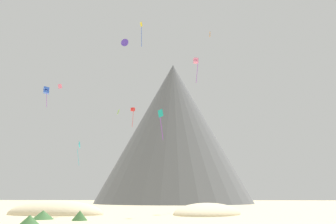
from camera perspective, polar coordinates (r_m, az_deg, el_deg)
The scene contains 16 objects.
dune_foreground_right at distance 51.66m, azimuth -18.56°, elevation -16.13°, with size 14.04×8.09×3.86m, color beige.
dune_midground at distance 50.12m, azimuth 6.68°, elevation -16.83°, with size 13.60×9.14×3.17m, color beige.
bush_mid_center at distance 41.51m, azimuth -20.39°, elevation -15.99°, with size 2.46×2.46×0.97m, color #386633.
bush_ridge_crest at distance 38.45m, azimuth -14.70°, elevation -16.57°, with size 1.68×1.68×1.03m, color #386633.
bush_low_patch at distance 30.02m, azimuth -22.41°, elevation -16.80°, with size 2.26×2.26×1.06m, color #386633.
rock_massif at distance 126.30m, azimuth 0.46°, elevation -4.66°, with size 71.84×71.84×53.13m.
kite_indigo_high at distance 82.46m, azimuth -7.31°, elevation 11.56°, with size 1.90×0.59×1.89m.
kite_yellow_high at distance 66.15m, azimuth -4.54°, elevation 13.80°, with size 0.63×0.95×5.12m.
kite_rainbow_high at distance 88.52m, azimuth -17.80°, elevation 4.17°, with size 1.06×0.47×1.14m.
kite_red_mid at distance 81.35m, azimuth -5.97°, elevation 0.37°, with size 1.01×1.03×4.79m.
kite_lime_mid at distance 73.38m, azimuth -8.40°, elevation 0.03°, with size 0.56×0.75×1.12m.
kite_blue_high at distance 82.51m, azimuth -19.89°, elevation 3.45°, with size 1.72×1.68×4.81m.
kite_orange_high at distance 80.12m, azimuth 7.10°, elevation 12.91°, with size 0.17×0.71×1.26m.
kite_teal_low at distance 47.89m, azimuth -1.22°, elevation -0.92°, with size 0.89×0.68×4.51m.
kite_cyan_mid at distance 85.95m, azimuth -14.83°, elevation -5.45°, with size 1.36×1.95×6.03m.
kite_pink_high at distance 66.36m, azimuth 4.73°, elevation 8.56°, with size 1.07×1.07×5.00m.
Camera 1 is at (7.12, -23.28, 2.48)m, focal length 36.03 mm.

